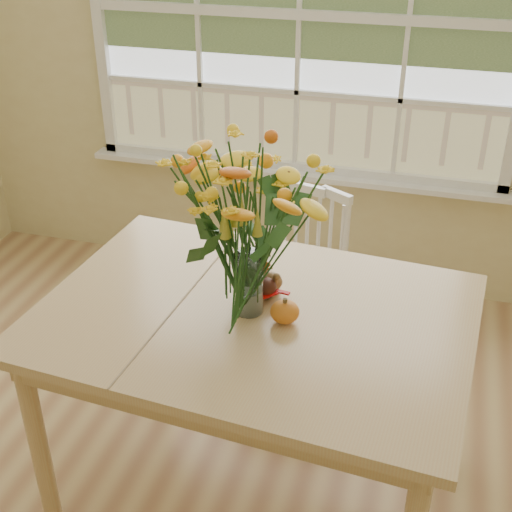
# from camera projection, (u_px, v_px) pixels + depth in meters

# --- Properties ---
(wall_back) EXTENTS (4.00, 0.02, 2.70)m
(wall_back) POSITION_uv_depth(u_px,v_px,m) (300.00, 53.00, 3.60)
(wall_back) COLOR #D7C689
(wall_back) RESTS_ON floor
(window) EXTENTS (2.42, 0.12, 1.74)m
(window) POSITION_uv_depth(u_px,v_px,m) (299.00, 18.00, 3.48)
(window) COLOR silver
(window) RESTS_ON wall_back
(dining_table) EXTENTS (1.61, 1.21, 0.82)m
(dining_table) POSITION_uv_depth(u_px,v_px,m) (255.00, 333.00, 2.49)
(dining_table) COLOR tan
(dining_table) RESTS_ON floor
(windsor_chair) EXTENTS (0.51, 0.50, 0.93)m
(windsor_chair) POSITION_uv_depth(u_px,v_px,m) (297.00, 275.00, 3.24)
(windsor_chair) COLOR white
(windsor_chair) RESTS_ON floor
(flower_vase) EXTENTS (0.49, 0.49, 0.58)m
(flower_vase) POSITION_uv_depth(u_px,v_px,m) (248.00, 225.00, 2.28)
(flower_vase) COLOR white
(flower_vase) RESTS_ON dining_table
(pumpkin) EXTENTS (0.10, 0.10, 0.08)m
(pumpkin) POSITION_uv_depth(u_px,v_px,m) (285.00, 313.00, 2.37)
(pumpkin) COLOR #D26018
(pumpkin) RESTS_ON dining_table
(turkey_figurine) EXTENTS (0.09, 0.07, 0.11)m
(turkey_figurine) POSITION_uv_depth(u_px,v_px,m) (271.00, 281.00, 2.54)
(turkey_figurine) COLOR #CCB78C
(turkey_figurine) RESTS_ON dining_table
(dark_gourd) EXTENTS (0.13, 0.09, 0.08)m
(dark_gourd) POSITION_uv_depth(u_px,v_px,m) (265.00, 289.00, 2.50)
(dark_gourd) COLOR #38160F
(dark_gourd) RESTS_ON dining_table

